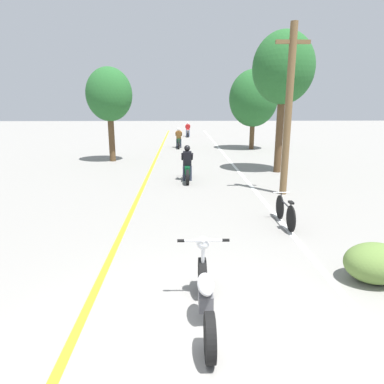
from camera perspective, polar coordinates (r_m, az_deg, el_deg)
The scene contains 13 objects.
ground_plane at distance 4.69m, azimuth 1.56°, elevation -26.14°, with size 120.00×120.00×0.00m, color gray.
lane_stripe_center at distance 16.67m, azimuth -6.81°, elevation 3.87°, with size 0.14×48.00×0.01m, color yellow.
lane_stripe_edge at distance 16.81m, azimuth 7.36°, elevation 3.94°, with size 0.14×48.00×0.01m, color white.
utility_pole at distance 11.99m, azimuth 15.77°, elevation 13.02°, with size 1.10×0.24×5.53m.
roadside_tree_right_near at distance 16.07m, azimuth 14.99°, elevation 19.20°, with size 2.66×2.40×6.08m.
roadside_tree_right_far at distance 24.10m, azimuth 10.22°, elevation 15.09°, with size 3.27×2.94×5.28m.
roadside_tree_left at distance 19.10m, azimuth -13.64°, elevation 15.42°, with size 2.41×2.17×4.91m.
roadside_bush at distance 6.91m, azimuth 28.29°, elevation -10.38°, with size 1.10×0.88×0.70m.
motorcycle_foreground at distance 5.12m, azimuth 2.23°, elevation -16.54°, with size 0.80×2.14×1.04m.
motorcycle_rider_lead at distance 13.93m, azimuth -0.79°, elevation 4.15°, with size 0.50×2.08×1.44m.
motorcycle_rider_mid at distance 24.59m, azimuth -2.21°, elevation 8.64°, with size 0.50×2.11×1.43m.
motorcycle_rider_far at distance 33.06m, azimuth -0.70°, elevation 10.13°, with size 0.50×2.16×1.38m.
bicycle_parked at distance 9.14m, azimuth 15.28°, elevation -3.19°, with size 0.44×1.63×0.77m.
Camera 1 is at (-0.22, -3.55, 3.06)m, focal length 32.00 mm.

